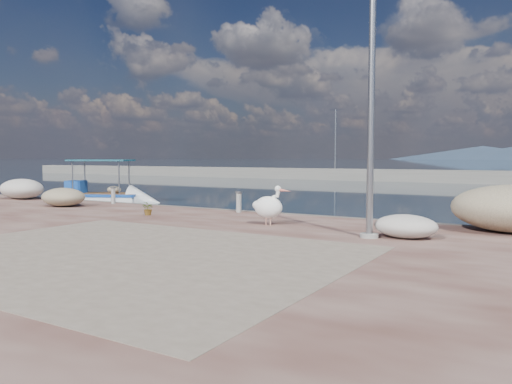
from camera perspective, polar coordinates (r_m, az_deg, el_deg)
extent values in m
plane|color=#162635|center=(13.38, -8.51, -6.54)|extent=(1400.00, 1400.00, 0.00)
cube|color=gray|center=(10.46, -14.88, -6.79)|extent=(9.00, 7.00, 0.01)
cube|color=gray|center=(50.85, 21.64, 1.65)|extent=(120.00, 2.20, 1.20)
cylinder|color=gray|center=(54.13, 9.05, 5.61)|extent=(0.16, 0.16, 7.00)
cone|color=#28384C|center=(664.77, 24.48, 4.12)|extent=(220.00, 220.00, 16.00)
cube|color=white|center=(27.35, -17.19, -1.14)|extent=(5.87, 4.04, 0.92)
cube|color=#17459B|center=(27.32, -17.21, -0.28)|extent=(4.47, 3.43, 0.14)
cube|color=maroon|center=(27.36, -17.19, -1.25)|extent=(4.46, 3.41, 0.12)
cube|color=#17459B|center=(27.88, -19.88, 0.54)|extent=(1.16, 1.16, 0.68)
cube|color=#174D5D|center=(27.25, -17.29, 3.48)|extent=(3.54, 2.89, 0.08)
cylinder|color=tan|center=(14.29, 1.16, -3.21)|extent=(0.04, 0.04, 0.29)
cylinder|color=tan|center=(14.22, 1.66, -3.24)|extent=(0.04, 0.04, 0.29)
ellipsoid|color=white|center=(14.22, 1.41, -1.74)|extent=(0.87, 0.54, 0.62)
cylinder|color=white|center=(14.06, 2.36, -0.54)|extent=(0.20, 0.11, 0.53)
sphere|color=white|center=(14.02, 2.51, 0.37)|extent=(0.18, 0.18, 0.18)
cone|color=#EA6E5B|center=(13.93, 3.26, 0.17)|extent=(0.42, 0.09, 0.13)
cylinder|color=gray|center=(12.32, 13.06, 11.18)|extent=(0.16, 0.16, 7.00)
cylinder|color=gray|center=(12.37, 12.81, -4.88)|extent=(0.44, 0.44, 0.10)
cylinder|color=gray|center=(17.52, -1.98, -1.17)|extent=(0.19, 0.19, 0.72)
cylinder|color=gray|center=(17.49, -1.98, 0.01)|extent=(0.25, 0.25, 0.06)
cylinder|color=gray|center=(21.60, -16.00, -0.39)|extent=(0.18, 0.18, 0.68)
cylinder|color=gray|center=(21.58, -16.02, 0.51)|extent=(0.23, 0.23, 0.06)
imported|color=#33722D|center=(17.02, -12.20, -1.84)|extent=(0.50, 0.47, 0.46)
ellipsoid|color=silver|center=(25.57, -25.20, 0.33)|extent=(2.29, 1.66, 0.94)
ellipsoid|color=silver|center=(12.51, 16.75, -3.77)|extent=(1.50, 1.13, 0.56)
ellipsoid|color=#C3B390|center=(21.08, -21.16, -0.55)|extent=(1.88, 1.46, 0.73)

